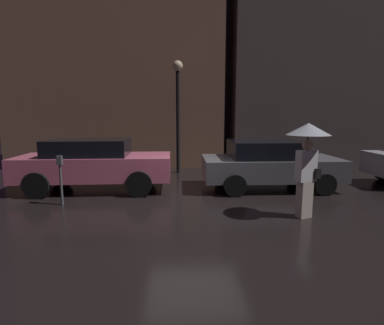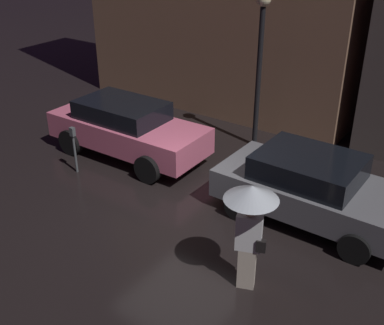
# 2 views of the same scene
# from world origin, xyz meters

# --- Properties ---
(ground_plane) EXTENTS (60.00, 60.00, 0.00)m
(ground_plane) POSITION_xyz_m (0.00, 0.00, 0.00)
(ground_plane) COLOR black
(parked_car_pink) EXTENTS (4.36, 1.89, 1.50)m
(parked_car_pink) POSITION_xyz_m (-2.84, 1.46, 0.80)
(parked_car_pink) COLOR #DB6684
(parked_car_pink) RESTS_ON ground
(parked_car_grey) EXTENTS (4.03, 2.07, 1.43)m
(parked_car_grey) POSITION_xyz_m (2.33, 1.43, 0.75)
(parked_car_grey) COLOR slate
(parked_car_grey) RESTS_ON ground
(pedestrian_with_umbrella) EXTENTS (0.90, 0.90, 2.02)m
(pedestrian_with_umbrella) POSITION_xyz_m (2.29, -1.22, 1.52)
(pedestrian_with_umbrella) COLOR beige
(pedestrian_with_umbrella) RESTS_ON ground
(parking_meter) EXTENTS (0.12, 0.10, 1.22)m
(parking_meter) POSITION_xyz_m (-3.26, -0.01, 0.76)
(parking_meter) COLOR #4C5154
(parking_meter) RESTS_ON ground
(street_lamp_near) EXTENTS (0.38, 0.38, 4.14)m
(street_lamp_near) POSITION_xyz_m (-0.36, 3.98, 2.76)
(street_lamp_near) COLOR black
(street_lamp_near) RESTS_ON ground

